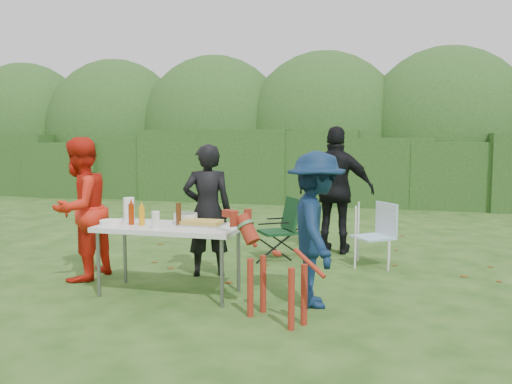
% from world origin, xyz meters
% --- Properties ---
extents(ground, '(80.00, 80.00, 0.00)m').
position_xyz_m(ground, '(0.00, 0.00, 0.00)').
color(ground, '#1E4211').
extents(hedge_row, '(22.00, 1.40, 1.70)m').
position_xyz_m(hedge_row, '(0.00, 8.00, 0.85)').
color(hedge_row, '#23471C').
rests_on(hedge_row, ground).
extents(shrub_backdrop, '(20.00, 2.60, 3.20)m').
position_xyz_m(shrub_backdrop, '(0.00, 9.60, 1.60)').
color(shrub_backdrop, '#3D6628').
rests_on(shrub_backdrop, ground).
extents(folding_table, '(1.50, 0.70, 0.74)m').
position_xyz_m(folding_table, '(-0.24, -0.17, 0.69)').
color(folding_table, silver).
rests_on(folding_table, ground).
extents(person_cook, '(0.68, 0.57, 1.59)m').
position_xyz_m(person_cook, '(-0.12, 0.68, 0.79)').
color(person_cook, black).
rests_on(person_cook, ground).
extents(person_red_jacket, '(0.70, 0.86, 1.67)m').
position_xyz_m(person_red_jacket, '(-1.49, 0.13, 0.83)').
color(person_red_jacket, red).
rests_on(person_red_jacket, ground).
extents(person_black_puffy, '(1.08, 0.49, 1.82)m').
position_xyz_m(person_black_puffy, '(1.22, 2.35, 0.91)').
color(person_black_puffy, black).
rests_on(person_black_puffy, ground).
extents(child, '(0.84, 1.12, 1.54)m').
position_xyz_m(child, '(1.32, -0.13, 0.77)').
color(child, '#0C213E').
rests_on(child, ground).
extents(dog, '(1.07, 0.84, 0.95)m').
position_xyz_m(dog, '(1.05, -0.68, 0.48)').
color(dog, maroon).
rests_on(dog, ground).
extents(camping_chair, '(0.73, 0.73, 0.84)m').
position_xyz_m(camping_chair, '(0.50, 1.76, 0.42)').
color(camping_chair, '#103819').
rests_on(camping_chair, ground).
extents(lawn_chair, '(0.68, 0.68, 0.82)m').
position_xyz_m(lawn_chair, '(1.78, 1.68, 0.41)').
color(lawn_chair, '#55A3CB').
rests_on(lawn_chair, ground).
extents(food_tray, '(0.45, 0.30, 0.02)m').
position_xyz_m(food_tray, '(0.10, -0.08, 0.75)').
color(food_tray, '#B7B7BA').
rests_on(food_tray, folding_table).
extents(focaccia_bread, '(0.40, 0.26, 0.04)m').
position_xyz_m(focaccia_bread, '(0.10, -0.08, 0.78)').
color(focaccia_bread, gold).
rests_on(focaccia_bread, food_tray).
extents(mustard_bottle, '(0.06, 0.06, 0.20)m').
position_xyz_m(mustard_bottle, '(-0.51, -0.24, 0.84)').
color(mustard_bottle, orange).
rests_on(mustard_bottle, folding_table).
extents(ketchup_bottle, '(0.06, 0.06, 0.22)m').
position_xyz_m(ketchup_bottle, '(-0.65, -0.21, 0.85)').
color(ketchup_bottle, '#8D2605').
rests_on(ketchup_bottle, folding_table).
extents(beer_bottle, '(0.06, 0.06, 0.24)m').
position_xyz_m(beer_bottle, '(-0.13, -0.14, 0.86)').
color(beer_bottle, '#47230F').
rests_on(beer_bottle, folding_table).
extents(paper_towel_roll, '(0.12, 0.12, 0.26)m').
position_xyz_m(paper_towel_roll, '(-0.80, 0.01, 0.87)').
color(paper_towel_roll, white).
rests_on(paper_towel_roll, folding_table).
extents(cup_stack, '(0.08, 0.08, 0.18)m').
position_xyz_m(cup_stack, '(-0.28, -0.39, 0.83)').
color(cup_stack, white).
rests_on(cup_stack, folding_table).
extents(pasta_bowl, '(0.26, 0.26, 0.10)m').
position_xyz_m(pasta_bowl, '(-0.15, 0.08, 0.79)').
color(pasta_bowl, silver).
rests_on(pasta_bowl, folding_table).
extents(plate_stack, '(0.24, 0.24, 0.05)m').
position_xyz_m(plate_stack, '(-0.85, -0.27, 0.77)').
color(plate_stack, white).
rests_on(plate_stack, folding_table).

